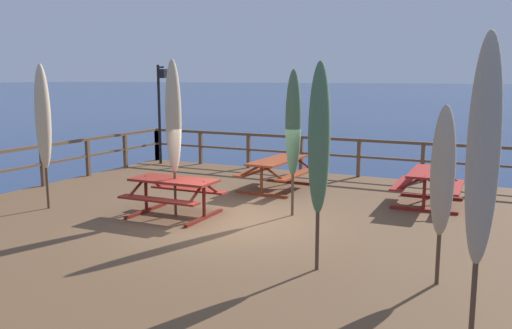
# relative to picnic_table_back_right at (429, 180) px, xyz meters

# --- Properties ---
(ground_plane) EXTENTS (600.00, 600.00, 0.00)m
(ground_plane) POSITION_rel_picnic_table_back_right_xyz_m (-3.19, -3.09, -1.27)
(ground_plane) COLOR navy
(wooden_deck) EXTENTS (12.61, 11.77, 0.72)m
(wooden_deck) POSITION_rel_picnic_table_back_right_xyz_m (-3.19, -3.09, -0.91)
(wooden_deck) COLOR brown
(wooden_deck) RESTS_ON ground
(railing_waterside_far) EXTENTS (12.41, 0.10, 1.09)m
(railing_waterside_far) POSITION_rel_picnic_table_back_right_xyz_m (-3.19, 2.64, 0.19)
(railing_waterside_far) COLOR brown
(railing_waterside_far) RESTS_ON wooden_deck
(railing_side_left) EXTENTS (0.10, 11.57, 1.09)m
(railing_side_left) POSITION_rel_picnic_table_back_right_xyz_m (-9.35, -3.09, 0.18)
(railing_side_left) COLOR brown
(railing_side_left) RESTS_ON wooden_deck
(picnic_table_back_right) EXTENTS (1.46, 1.82, 0.78)m
(picnic_table_back_right) POSITION_rel_picnic_table_back_right_xyz_m (0.00, 0.00, 0.00)
(picnic_table_back_right) COLOR maroon
(picnic_table_back_right) RESTS_ON wooden_deck
(picnic_table_back_left) EXTENTS (1.48, 2.15, 0.78)m
(picnic_table_back_left) POSITION_rel_picnic_table_back_right_xyz_m (-3.70, 0.07, 0.01)
(picnic_table_back_left) COLOR #993819
(picnic_table_back_left) RESTS_ON wooden_deck
(picnic_table_front_right) EXTENTS (1.80, 1.43, 0.78)m
(picnic_table_front_right) POSITION_rel_picnic_table_back_right_xyz_m (-4.52, -3.29, -0.00)
(picnic_table_front_right) COLOR maroon
(picnic_table_front_right) RESTS_ON wooden_deck
(patio_umbrella_short_front) EXTENTS (0.32, 0.32, 2.47)m
(patio_umbrella_short_front) POSITION_rel_picnic_table_back_right_xyz_m (0.85, -4.78, 1.01)
(patio_umbrella_short_front) COLOR #4C3828
(patio_umbrella_short_front) RESTS_ON wooden_deck
(patio_umbrella_tall_mid_right) EXTENTS (0.32, 0.32, 2.98)m
(patio_umbrella_tall_mid_right) POSITION_rel_picnic_table_back_right_xyz_m (-2.36, -2.21, 1.34)
(patio_umbrella_tall_mid_right) COLOR #4C3828
(patio_umbrella_tall_mid_right) RESTS_ON wooden_deck
(patio_umbrella_tall_back_left) EXTENTS (0.32, 0.32, 3.18)m
(patio_umbrella_tall_back_left) POSITION_rel_picnic_table_back_right_xyz_m (-4.52, -3.25, 1.46)
(patio_umbrella_tall_back_left) COLOR #4C3828
(patio_umbrella_tall_back_left) RESTS_ON wooden_deck
(patio_umbrella_short_mid) EXTENTS (0.32, 0.32, 3.10)m
(patio_umbrella_short_mid) POSITION_rel_picnic_table_back_right_xyz_m (-7.33, -3.99, 1.41)
(patio_umbrella_short_mid) COLOR #4C3828
(patio_umbrella_short_mid) RESTS_ON wooden_deck
(patio_umbrella_tall_back_right) EXTENTS (0.32, 0.32, 3.27)m
(patio_umbrella_tall_back_right) POSITION_rel_picnic_table_back_right_xyz_m (1.42, -6.49, 1.52)
(patio_umbrella_tall_back_right) COLOR #4C3828
(patio_umbrella_tall_back_right) RESTS_ON wooden_deck
(patio_umbrella_tall_front) EXTENTS (0.32, 0.32, 3.04)m
(patio_umbrella_tall_front) POSITION_rel_picnic_table_back_right_xyz_m (-0.83, -4.98, 1.38)
(patio_umbrella_tall_front) COLOR #4C3828
(patio_umbrella_tall_front) RESTS_ON wooden_deck
(lamp_post_hooked) EXTENTS (0.58, 0.48, 3.20)m
(lamp_post_hooked) POSITION_rel_picnic_table_back_right_xyz_m (-8.64, 1.97, 1.56)
(lamp_post_hooked) COLOR black
(lamp_post_hooked) RESTS_ON wooden_deck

